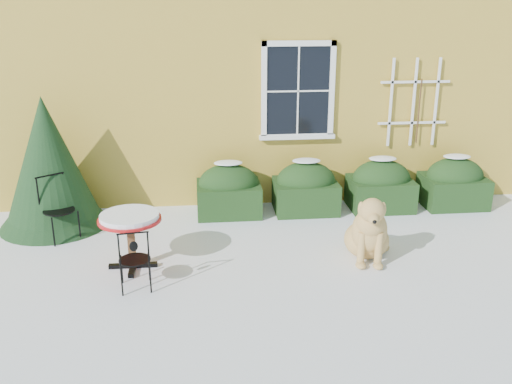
{
  "coord_description": "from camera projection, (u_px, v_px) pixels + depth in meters",
  "views": [
    {
      "loc": [
        -0.75,
        -6.42,
        3.47
      ],
      "look_at": [
        0.0,
        1.0,
        0.9
      ],
      "focal_mm": 40.0,
      "sensor_mm": 36.0,
      "label": 1
    }
  ],
  "objects": [
    {
      "name": "house",
      "position": [
        229.0,
        8.0,
        12.77
      ],
      "size": [
        12.4,
        8.4,
        6.4
      ],
      "color": "gold",
      "rests_on": "ground"
    },
    {
      "name": "bistro_table",
      "position": [
        130.0,
        223.0,
        7.48
      ],
      "size": [
        0.83,
        0.83,
        0.77
      ],
      "rotation": [
        0.0,
        0.0,
        0.35
      ],
      "color": "black",
      "rests_on": "ground"
    },
    {
      "name": "patio_chair_far",
      "position": [
        57.0,
        208.0,
        8.48
      ],
      "size": [
        0.6,
        0.6,
        0.97
      ],
      "rotation": [
        0.0,
        0.0,
        0.63
      ],
      "color": "black",
      "rests_on": "ground"
    },
    {
      "name": "patio_chair_near",
      "position": [
        135.0,
        259.0,
        6.99
      ],
      "size": [
        0.41,
        0.4,
        0.82
      ],
      "rotation": [
        0.0,
        0.0,
        3.26
      ],
      "color": "black",
      "rests_on": "ground"
    },
    {
      "name": "evergreen_shrub",
      "position": [
        50.0,
        175.0,
        8.86
      ],
      "size": [
        1.7,
        1.7,
        2.06
      ],
      "rotation": [
        0.0,
        0.0,
        0.2
      ],
      "color": "black",
      "rests_on": "ground"
    },
    {
      "name": "hedge_row",
      "position": [
        343.0,
        187.0,
        9.66
      ],
      "size": [
        4.95,
        0.8,
        0.91
      ],
      "color": "black",
      "rests_on": "ground"
    },
    {
      "name": "ground",
      "position": [
        264.0,
        284.0,
        7.24
      ],
      "size": [
        80.0,
        80.0,
        0.0
      ],
      "primitive_type": "plane",
      "color": "white",
      "rests_on": "ground"
    },
    {
      "name": "dog",
      "position": [
        369.0,
        233.0,
        7.8
      ],
      "size": [
        0.74,
        1.07,
        1.0
      ],
      "rotation": [
        0.0,
        0.0,
        -0.17
      ],
      "color": "tan",
      "rests_on": "ground"
    }
  ]
}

